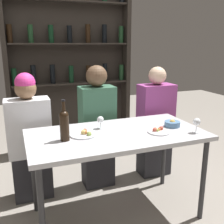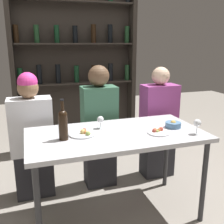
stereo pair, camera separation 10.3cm
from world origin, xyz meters
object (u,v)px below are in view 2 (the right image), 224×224
(wine_glass_0, at_px, (100,120))
(seated_person_center, at_px, (99,130))
(food_plate_1, at_px, (83,134))
(snack_bowl, at_px, (173,125))
(wine_bottle, at_px, (63,123))
(seated_person_right, at_px, (158,126))
(seated_person_left, at_px, (32,139))
(food_plate_0, at_px, (158,132))
(wine_glass_1, at_px, (197,124))

(wine_glass_0, xyz_separation_m, seated_person_center, (0.10, 0.41, -0.23))
(wine_glass_0, bearing_deg, seated_person_center, 76.11)
(food_plate_1, height_order, snack_bowl, snack_bowl)
(wine_bottle, xyz_separation_m, seated_person_right, (1.13, 0.59, -0.32))
(wine_bottle, bearing_deg, food_plate_1, 18.94)
(wine_bottle, height_order, seated_person_left, seated_person_left)
(seated_person_left, bearing_deg, food_plate_0, -34.46)
(wine_glass_0, height_order, snack_bowl, wine_glass_0)
(wine_glass_0, height_order, seated_person_center, seated_person_center)
(wine_glass_1, height_order, seated_person_center, seated_person_center)
(wine_glass_1, xyz_separation_m, food_plate_0, (-0.29, 0.12, -0.08))
(wine_bottle, bearing_deg, seated_person_center, 52.86)
(food_plate_1, xyz_separation_m, seated_person_right, (0.97, 0.53, -0.20))
(seated_person_right, bearing_deg, wine_glass_0, -152.35)
(food_plate_0, relative_size, seated_person_right, 0.15)
(seated_person_left, bearing_deg, wine_glass_1, -31.98)
(wine_glass_1, distance_m, snack_bowl, 0.24)
(seated_person_left, relative_size, seated_person_center, 0.96)
(wine_glass_1, height_order, food_plate_1, wine_glass_1)
(snack_bowl, bearing_deg, food_plate_0, -153.86)
(wine_glass_0, distance_m, seated_person_left, 0.75)
(snack_bowl, height_order, seated_person_left, seated_person_left)
(seated_person_left, distance_m, seated_person_right, 1.36)
(wine_glass_1, xyz_separation_m, seated_person_left, (-1.28, 0.80, -0.27))
(food_plate_0, distance_m, seated_person_left, 1.22)
(seated_person_center, bearing_deg, snack_bowl, -48.86)
(wine_glass_0, bearing_deg, food_plate_0, -32.55)
(wine_glass_0, xyz_separation_m, seated_person_left, (-0.57, 0.41, -0.25))
(snack_bowl, relative_size, seated_person_right, 0.11)
(wine_glass_0, xyz_separation_m, seated_person_right, (0.79, 0.41, -0.26))
(food_plate_0, xyz_separation_m, snack_bowl, (0.19, 0.10, 0.02))
(wine_glass_0, bearing_deg, food_plate_1, -146.64)
(snack_bowl, distance_m, seated_person_left, 1.34)
(wine_bottle, distance_m, wine_glass_0, 0.39)
(seated_person_right, bearing_deg, snack_bowl, -106.65)
(wine_glass_1, distance_m, seated_person_right, 0.85)
(food_plate_1, distance_m, seated_person_right, 1.12)
(wine_glass_1, relative_size, seated_person_right, 0.10)
(wine_bottle, bearing_deg, wine_glass_0, 26.91)
(food_plate_1, bearing_deg, snack_bowl, -3.94)
(wine_glass_0, relative_size, wine_glass_1, 0.88)
(snack_bowl, bearing_deg, food_plate_1, 176.06)
(food_plate_1, distance_m, seated_person_left, 0.69)
(seated_person_right, bearing_deg, food_plate_0, -118.48)
(wine_bottle, height_order, seated_person_right, seated_person_right)
(seated_person_left, xyz_separation_m, seated_person_center, (0.68, 0.00, 0.02))
(wine_bottle, xyz_separation_m, wine_glass_0, (0.34, 0.17, -0.06))
(food_plate_1, xyz_separation_m, seated_person_left, (-0.39, 0.53, -0.19))
(seated_person_center, bearing_deg, seated_person_right, 0.00)
(wine_glass_0, xyz_separation_m, food_plate_1, (-0.18, -0.12, -0.06))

